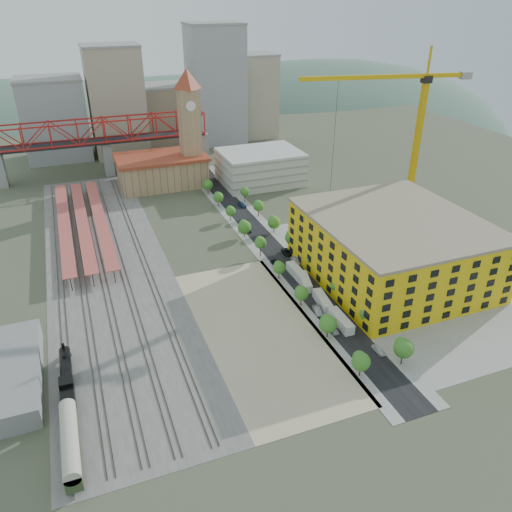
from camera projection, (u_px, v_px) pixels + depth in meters
name	position (u px, v px, depth m)	size (l,w,h in m)	color
ground	(234.00, 269.00, 152.55)	(400.00, 400.00, 0.00)	#474C38
ballast_strip	(107.00, 264.00, 155.56)	(36.00, 165.00, 0.06)	#605E59
dirt_lot	(260.00, 330.00, 125.36)	(28.00, 67.00, 0.06)	tan
street_asphalt	(265.00, 241.00, 169.94)	(12.00, 170.00, 0.06)	black
sidewalk_west	(250.00, 243.00, 168.20)	(3.00, 170.00, 0.04)	gray
sidewalk_east	(279.00, 238.00, 171.68)	(3.00, 170.00, 0.04)	gray
construction_pad	(397.00, 274.00, 150.31)	(50.00, 90.00, 0.06)	gray
rail_tracks	(101.00, 265.00, 154.93)	(26.56, 160.00, 0.18)	#382B23
platform_canopies	(82.00, 221.00, 174.72)	(16.00, 80.00, 4.12)	#B04C43
station_hall	(162.00, 170.00, 215.27)	(38.00, 24.00, 13.10)	tan
clock_tower	(189.00, 117.00, 207.32)	(12.00, 12.00, 52.00)	tan
parking_garage	(260.00, 167.00, 218.20)	(34.00, 26.00, 14.00)	silver
truss_bridge	(105.00, 134.00, 222.10)	(94.00, 9.60, 25.60)	gray
construction_building	(393.00, 248.00, 144.93)	(44.60, 50.60, 18.80)	yellow
street_trees	(276.00, 254.00, 161.72)	(15.40, 124.40, 8.00)	#2A7222
skyline	(159.00, 103.00, 261.19)	(133.00, 46.00, 60.00)	#9EA0A3
distant_hills	(187.00, 199.00, 418.33)	(647.00, 264.00, 227.00)	#4C6B59
locomotive	(67.00, 378.00, 107.08)	(2.83, 21.82, 5.46)	black
coach	(71.00, 443.00, 90.39)	(3.13, 18.19, 5.71)	#2F3D21
tower_crane	(409.00, 122.00, 163.95)	(55.78, 13.14, 60.33)	gold
site_trailer_a	(341.00, 321.00, 126.63)	(2.57, 9.76, 2.67)	silver
site_trailer_b	(323.00, 301.00, 134.83)	(2.48, 9.42, 2.58)	silver
site_trailer_c	(305.00, 282.00, 143.71)	(2.43, 9.23, 2.53)	silver
site_trailer_d	(297.00, 272.00, 148.39)	(2.57, 9.77, 2.67)	silver
car_0	(334.00, 329.00, 124.53)	(1.61, 4.01, 1.37)	#BABABA
car_1	(317.00, 310.00, 131.76)	(1.59, 4.57, 1.51)	gray
car_2	(276.00, 263.00, 154.47)	(2.25, 4.89, 1.36)	black
car_3	(247.00, 229.00, 176.42)	(1.99, 4.89, 1.42)	navy
car_4	(379.00, 350.00, 117.36)	(1.67, 4.16, 1.42)	silver
car_5	(295.00, 261.00, 155.59)	(1.70, 4.89, 1.61)	gray
car_6	(287.00, 252.00, 161.09)	(2.25, 4.89, 1.36)	black
car_7	(242.00, 205.00, 196.24)	(1.91, 4.70, 1.36)	navy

